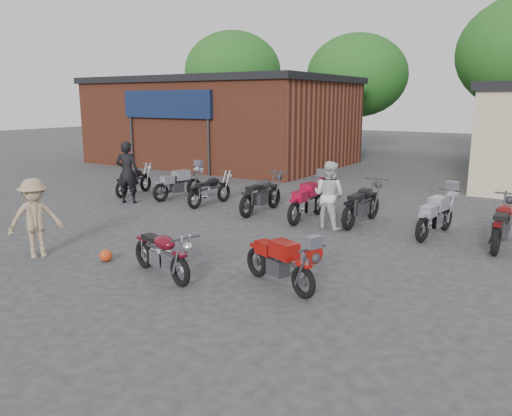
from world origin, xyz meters
The scene contains 18 objects.
ground centered at (0.00, 0.00, 0.00)m, with size 90.00×90.00×0.00m, color #2D2D2F.
brick_building centered at (-9.00, 14.00, 2.00)m, with size 12.00×8.00×4.00m, color brown.
tree_0 centered at (-14.00, 22.00, 4.10)m, with size 6.56×6.56×8.20m, color #124615, non-canonical shape.
tree_1 centered at (-5.00, 22.00, 3.70)m, with size 5.92×5.92×7.40m, color #124615, non-canonical shape.
vintage_motorcycle centered at (0.35, -0.46, 0.52)m, with size 1.79×0.59×1.04m, color #550A16, non-canonical shape.
sportbike centered at (2.42, 0.27, 0.51)m, with size 1.76×0.58×1.02m, color #A2120D, non-canonical shape.
helmet centered at (-1.25, -0.40, 0.12)m, with size 0.27×0.27×0.24m, color #B93A13.
person_dark centered at (-5.27, 3.97, 0.97)m, with size 0.71×0.47×1.95m, color black.
person_light centered at (1.39, 4.46, 0.86)m, with size 0.83×0.65×1.71m, color silver.
person_tan centered at (-2.68, -0.95, 0.82)m, with size 1.06×0.61×1.65m, color #9E8162.
row_bike_0 centered at (-6.14, 5.08, 0.54)m, with size 1.85×0.61×1.07m, color black, non-canonical shape.
row_bike_1 centered at (-4.39, 5.35, 0.56)m, with size 1.92×0.63×1.11m, color gray, non-canonical shape.
row_bike_2 centered at (-2.88, 5.12, 0.53)m, with size 1.83×0.60×1.06m, color black, non-canonical shape.
row_bike_3 centered at (-0.99, 5.08, 0.60)m, with size 2.08×0.69×1.21m, color black, non-canonical shape.
row_bike_4 centered at (0.53, 5.00, 0.59)m, with size 2.04×0.67×1.19m, color #A80E30, non-canonical shape.
row_bike_5 centered at (1.94, 5.35, 0.61)m, with size 2.09×0.69×1.21m, color black, non-canonical shape.
row_bike_6 centered at (3.85, 5.18, 0.56)m, with size 1.93×0.64×1.12m, color gray, non-canonical shape.
row_bike_7 centered at (5.29, 5.04, 0.60)m, with size 2.06×0.68×1.19m, color #570A0C, non-canonical shape.
Camera 1 is at (6.51, -6.83, 3.20)m, focal length 35.00 mm.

